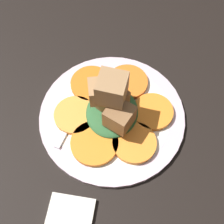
# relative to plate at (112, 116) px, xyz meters

# --- Properties ---
(table_slab) EXTENTS (1.20, 1.20, 0.02)m
(table_slab) POSITION_rel_plate_xyz_m (0.00, 0.00, -0.02)
(table_slab) COLOR black
(table_slab) RESTS_ON ground
(plate) EXTENTS (0.27, 0.27, 0.01)m
(plate) POSITION_rel_plate_xyz_m (0.00, 0.00, 0.00)
(plate) COLOR silver
(plate) RESTS_ON table_slab
(carrot_slice_0) EXTENTS (0.08, 0.08, 0.01)m
(carrot_slice_0) POSITION_rel_plate_xyz_m (-0.07, 0.02, 0.01)
(carrot_slice_0) COLOR orange
(carrot_slice_0) RESTS_ON plate
(carrot_slice_1) EXTENTS (0.08, 0.08, 0.01)m
(carrot_slice_1) POSITION_rel_plate_xyz_m (-0.06, -0.05, 0.01)
(carrot_slice_1) COLOR orange
(carrot_slice_1) RESTS_ON plate
(carrot_slice_2) EXTENTS (0.08, 0.08, 0.01)m
(carrot_slice_2) POSITION_rel_plate_xyz_m (0.01, -0.07, 0.01)
(carrot_slice_2) COLOR #F99539
(carrot_slice_2) RESTS_ON plate
(carrot_slice_3) EXTENTS (0.08, 0.08, 0.01)m
(carrot_slice_3) POSITION_rel_plate_xyz_m (0.06, -0.02, 0.01)
(carrot_slice_3) COLOR orange
(carrot_slice_3) RESTS_ON plate
(carrot_slice_4) EXTENTS (0.08, 0.08, 0.01)m
(carrot_slice_4) POSITION_rel_plate_xyz_m (0.05, 0.05, 0.01)
(carrot_slice_4) COLOR orange
(carrot_slice_4) RESTS_ON plate
(carrot_slice_5) EXTENTS (0.08, 0.08, 0.01)m
(carrot_slice_5) POSITION_rel_plate_xyz_m (-0.02, 0.07, 0.01)
(carrot_slice_5) COLOR orange
(carrot_slice_5) RESTS_ON plate
(center_pile) EXTENTS (0.11, 0.09, 0.11)m
(center_pile) POSITION_rel_plate_xyz_m (0.00, 0.00, 0.05)
(center_pile) COLOR #2D6033
(center_pile) RESTS_ON plate
(fork) EXTENTS (0.17, 0.06, 0.00)m
(fork) POSITION_rel_plate_xyz_m (-0.01, -0.06, 0.01)
(fork) COLOR silver
(fork) RESTS_ON plate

